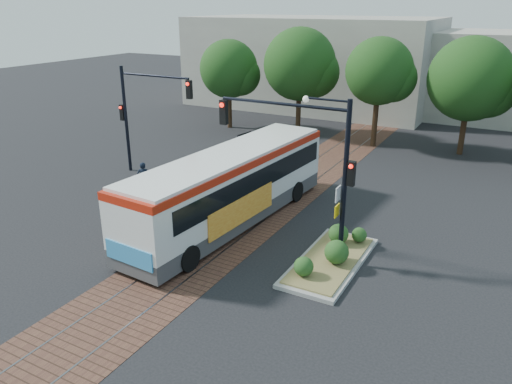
{
  "coord_description": "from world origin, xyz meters",
  "views": [
    {
      "loc": [
        10.3,
        -16.91,
        9.22
      ],
      "look_at": [
        0.72,
        0.66,
        1.6
      ],
      "focal_mm": 35.0,
      "sensor_mm": 36.0,
      "label": 1
    }
  ],
  "objects_px": {
    "signal_pole_left": "(140,107)",
    "traffic_island": "(332,255)",
    "signal_pole_main": "(313,153)",
    "parked_car": "(270,147)",
    "officer": "(144,178)",
    "city_bus": "(231,184)"
  },
  "relations": [
    {
      "from": "signal_pole_main",
      "to": "parked_car",
      "type": "bearing_deg",
      "value": 123.59
    },
    {
      "from": "signal_pole_left",
      "to": "parked_car",
      "type": "distance_m",
      "value": 8.62
    },
    {
      "from": "signal_pole_left",
      "to": "officer",
      "type": "distance_m",
      "value": 4.58
    },
    {
      "from": "signal_pole_left",
      "to": "officer",
      "type": "bearing_deg",
      "value": -50.32
    },
    {
      "from": "traffic_island",
      "to": "parked_car",
      "type": "bearing_deg",
      "value": 126.63
    },
    {
      "from": "traffic_island",
      "to": "signal_pole_main",
      "type": "height_order",
      "value": "signal_pole_main"
    },
    {
      "from": "traffic_island",
      "to": "signal_pole_main",
      "type": "relative_size",
      "value": 0.87
    },
    {
      "from": "signal_pole_main",
      "to": "signal_pole_left",
      "type": "xyz_separation_m",
      "value": [
        -12.23,
        4.8,
        -0.29
      ]
    },
    {
      "from": "signal_pole_left",
      "to": "traffic_island",
      "type": "bearing_deg",
      "value": -20.36
    },
    {
      "from": "city_bus",
      "to": "traffic_island",
      "type": "xyz_separation_m",
      "value": [
        5.25,
        -1.41,
        -1.48
      ]
    },
    {
      "from": "traffic_island",
      "to": "parked_car",
      "type": "height_order",
      "value": "parked_car"
    },
    {
      "from": "traffic_island",
      "to": "officer",
      "type": "xyz_separation_m",
      "value": [
        -10.98,
        2.24,
        0.53
      ]
    },
    {
      "from": "city_bus",
      "to": "signal_pole_main",
      "type": "distance_m",
      "value": 5.07
    },
    {
      "from": "traffic_island",
      "to": "signal_pole_left",
      "type": "xyz_separation_m",
      "value": [
        -13.19,
        4.89,
        3.54
      ]
    },
    {
      "from": "city_bus",
      "to": "signal_pole_main",
      "type": "height_order",
      "value": "signal_pole_main"
    },
    {
      "from": "officer",
      "to": "signal_pole_left",
      "type": "bearing_deg",
      "value": -77.66
    },
    {
      "from": "signal_pole_main",
      "to": "officer",
      "type": "height_order",
      "value": "signal_pole_main"
    },
    {
      "from": "officer",
      "to": "signal_pole_main",
      "type": "bearing_deg",
      "value": 140.56
    },
    {
      "from": "city_bus",
      "to": "signal_pole_main",
      "type": "bearing_deg",
      "value": -12.77
    },
    {
      "from": "traffic_island",
      "to": "signal_pole_left",
      "type": "height_order",
      "value": "signal_pole_left"
    },
    {
      "from": "signal_pole_main",
      "to": "parked_car",
      "type": "xyz_separation_m",
      "value": [
        -7.43,
        11.2,
        -3.53
      ]
    },
    {
      "from": "traffic_island",
      "to": "signal_pole_main",
      "type": "xyz_separation_m",
      "value": [
        -0.96,
        0.09,
        3.83
      ]
    }
  ]
}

